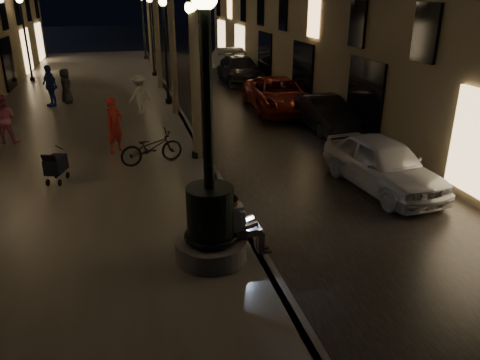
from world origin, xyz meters
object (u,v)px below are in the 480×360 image
object	(u,v)px
car_fifth	(232,60)
fountain_lamppost	(210,211)
stroller	(56,165)
car_second	(324,113)
pedestrian_white	(140,95)
pedestrian_dark	(66,86)
car_front	(383,164)
car_third	(278,95)
pedestrian_pink	(4,119)
lamp_curb_c	(151,24)
lamp_curb_a	(193,59)
lamp_curb_d	(143,18)
seated_man_laptop	(241,223)
lamp_left_c	(24,26)
bicycle	(151,147)
lamp_curb_b	(165,36)
pedestrian_blue	(50,86)
pedestrian_red	(115,125)
car_rear	(240,70)

from	to	relation	value
car_fifth	fountain_lamppost	bearing A→B (deg)	-107.74
stroller	car_second	size ratio (longest dim) A/B	0.25
pedestrian_white	car_fifth	bearing A→B (deg)	-154.36
pedestrian_dark	car_front	bearing A→B (deg)	-146.77
car_third	pedestrian_pink	size ratio (longest dim) A/B	3.13
lamp_curb_c	car_front	bearing A→B (deg)	-76.52
stroller	car_fifth	distance (m)	21.03
lamp_curb_a	lamp_curb_d	size ratio (longest dim) A/B	1.00
car_second	car_third	size ratio (longest dim) A/B	0.75
seated_man_laptop	lamp_curb_d	size ratio (longest dim) A/B	0.27
lamp_left_c	bicycle	size ratio (longest dim) A/B	2.52
lamp_curb_b	bicycle	bearing A→B (deg)	-99.61
lamp_curb_b	car_second	distance (m)	8.07
seated_man_laptop	lamp_curb_d	world-z (taller)	lamp_curb_d
pedestrian_pink	bicycle	world-z (taller)	pedestrian_pink
lamp_left_c	pedestrian_white	xyz separation A→B (m)	(5.72, -9.80, -2.21)
stroller	car_front	distance (m)	8.90
lamp_curb_c	pedestrian_dark	world-z (taller)	lamp_curb_c
fountain_lamppost	car_third	bearing A→B (deg)	65.67
lamp_curb_b	pedestrian_pink	size ratio (longest dim) A/B	2.86
lamp_curb_d	pedestrian_dark	xyz separation A→B (m)	(-4.58, -14.80, -2.24)
lamp_curb_c	car_front	distance (m)	19.95
pedestrian_pink	pedestrian_blue	xyz separation A→B (m)	(0.88, 5.49, 0.09)
lamp_curb_a	lamp_left_c	bearing A→B (deg)	113.93
pedestrian_white	pedestrian_red	bearing A→B (deg)	44.20
seated_man_laptop	lamp_left_c	distance (m)	23.21
lamp_curb_a	pedestrian_red	world-z (taller)	lamp_curb_a
pedestrian_red	stroller	bearing A→B (deg)	-167.87
lamp_curb_d	pedestrian_dark	distance (m)	15.65
car_fifth	car_second	bearing A→B (deg)	-92.89
lamp_left_c	pedestrian_white	world-z (taller)	lamp_left_c
fountain_lamppost	bicycle	bearing A→B (deg)	96.73
lamp_curb_d	car_front	distance (m)	27.75
car_second	pedestrian_blue	distance (m)	12.28
car_third	lamp_curb_b	bearing A→B (deg)	160.85
lamp_curb_c	pedestrian_white	xyz separation A→B (m)	(-1.38, -9.80, -2.21)
seated_man_laptop	pedestrian_blue	xyz separation A→B (m)	(-5.11, 14.68, 0.24)
car_front	pedestrian_blue	bearing A→B (deg)	123.69
lamp_curb_a	stroller	size ratio (longest dim) A/B	4.80
stroller	bicycle	bearing A→B (deg)	36.00
pedestrian_blue	pedestrian_dark	distance (m)	0.82
lamp_left_c	stroller	world-z (taller)	lamp_left_c
lamp_curb_b	pedestrian_blue	world-z (taller)	lamp_curb_b
lamp_curb_d	pedestrian_pink	world-z (taller)	lamp_curb_d
lamp_curb_b	lamp_curb_d	world-z (taller)	same
lamp_curb_c	lamp_curb_b	bearing A→B (deg)	-90.00
car_rear	pedestrian_white	distance (m)	9.58
pedestrian_white	pedestrian_blue	bearing A→B (deg)	-67.01
car_third	pedestrian_blue	world-z (taller)	pedestrian_blue
stroller	pedestrian_dark	bearing A→B (deg)	110.08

